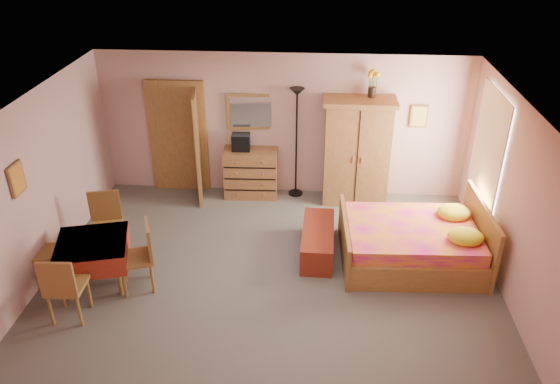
# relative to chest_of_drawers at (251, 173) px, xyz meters

# --- Properties ---
(floor) EXTENTS (6.50, 6.50, 0.00)m
(floor) POSITION_rel_chest_of_drawers_xyz_m (0.57, -2.28, -0.45)
(floor) COLOR slate
(floor) RESTS_ON ground
(ceiling) EXTENTS (6.50, 6.50, 0.00)m
(ceiling) POSITION_rel_chest_of_drawers_xyz_m (0.57, -2.28, 2.15)
(ceiling) COLOR brown
(ceiling) RESTS_ON wall_back
(wall_back) EXTENTS (6.50, 0.10, 2.60)m
(wall_back) POSITION_rel_chest_of_drawers_xyz_m (0.57, 0.22, 0.85)
(wall_back) COLOR tan
(wall_back) RESTS_ON floor
(wall_front) EXTENTS (6.50, 0.10, 2.60)m
(wall_front) POSITION_rel_chest_of_drawers_xyz_m (0.57, -4.78, 0.85)
(wall_front) COLOR tan
(wall_front) RESTS_ON floor
(wall_left) EXTENTS (0.10, 5.00, 2.60)m
(wall_left) POSITION_rel_chest_of_drawers_xyz_m (-2.68, -2.28, 0.85)
(wall_left) COLOR tan
(wall_left) RESTS_ON floor
(wall_right) EXTENTS (0.10, 5.00, 2.60)m
(wall_right) POSITION_rel_chest_of_drawers_xyz_m (3.82, -2.28, 0.85)
(wall_right) COLOR tan
(wall_right) RESTS_ON floor
(doorway) EXTENTS (1.06, 0.12, 2.15)m
(doorway) POSITION_rel_chest_of_drawers_xyz_m (-1.33, 0.19, 0.57)
(doorway) COLOR #9E6B35
(doorway) RESTS_ON floor
(window) EXTENTS (0.08, 1.40, 1.95)m
(window) POSITION_rel_chest_of_drawers_xyz_m (3.78, -1.08, 1.00)
(window) COLOR white
(window) RESTS_ON wall_right
(picture_left) EXTENTS (0.04, 0.32, 0.42)m
(picture_left) POSITION_rel_chest_of_drawers_xyz_m (-2.65, -2.88, 1.25)
(picture_left) COLOR orange
(picture_left) RESTS_ON wall_left
(picture_back) EXTENTS (0.30, 0.04, 0.40)m
(picture_back) POSITION_rel_chest_of_drawers_xyz_m (2.92, 0.19, 1.10)
(picture_back) COLOR #D8BF59
(picture_back) RESTS_ON wall_back
(chest_of_drawers) EXTENTS (0.98, 0.51, 0.91)m
(chest_of_drawers) POSITION_rel_chest_of_drawers_xyz_m (0.00, 0.00, 0.00)
(chest_of_drawers) COLOR brown
(chest_of_drawers) RESTS_ON floor
(wall_mirror) EXTENTS (0.84, 0.11, 0.66)m
(wall_mirror) POSITION_rel_chest_of_drawers_xyz_m (0.00, 0.21, 1.10)
(wall_mirror) COLOR silver
(wall_mirror) RESTS_ON wall_back
(stereo) EXTENTS (0.33, 0.25, 0.30)m
(stereo) POSITION_rel_chest_of_drawers_xyz_m (-0.16, -0.00, 0.60)
(stereo) COLOR black
(stereo) RESTS_ON chest_of_drawers
(floor_lamp) EXTENTS (0.33, 0.33, 2.03)m
(floor_lamp) POSITION_rel_chest_of_drawers_xyz_m (0.81, 0.09, 0.56)
(floor_lamp) COLOR black
(floor_lamp) RESTS_ON floor
(wardrobe) EXTENTS (1.23, 0.64, 1.93)m
(wardrobe) POSITION_rel_chest_of_drawers_xyz_m (1.88, -0.07, 0.51)
(wardrobe) COLOR #996333
(wardrobe) RESTS_ON floor
(sunflower_vase) EXTENTS (0.19, 0.19, 0.47)m
(sunflower_vase) POSITION_rel_chest_of_drawers_xyz_m (2.07, 0.05, 1.71)
(sunflower_vase) COLOR yellow
(sunflower_vase) RESTS_ON wardrobe
(bed) EXTENTS (2.15, 1.72, 0.97)m
(bed) POSITION_rel_chest_of_drawers_xyz_m (2.63, -1.88, 0.03)
(bed) COLOR #DC1588
(bed) RESTS_ON floor
(bench) EXTENTS (0.51, 1.30, 0.43)m
(bench) POSITION_rel_chest_of_drawers_xyz_m (1.24, -1.79, -0.24)
(bench) COLOR maroon
(bench) RESTS_ON floor
(dining_table) EXTENTS (1.16, 1.16, 0.69)m
(dining_table) POSITION_rel_chest_of_drawers_xyz_m (-1.89, -2.76, -0.11)
(dining_table) COLOR maroon
(dining_table) RESTS_ON floor
(chair_south) EXTENTS (0.47, 0.47, 1.00)m
(chair_south) POSITION_rel_chest_of_drawers_xyz_m (-1.97, -3.48, 0.05)
(chair_south) COLOR olive
(chair_south) RESTS_ON floor
(chair_north) EXTENTS (0.56, 0.56, 1.02)m
(chair_north) POSITION_rel_chest_of_drawers_xyz_m (-1.94, -2.10, 0.05)
(chair_north) COLOR #B07C3B
(chair_north) RESTS_ON floor
(chair_west) EXTENTS (0.52, 0.52, 0.94)m
(chair_west) POSITION_rel_chest_of_drawers_xyz_m (-2.58, -2.73, 0.02)
(chair_west) COLOR #A07436
(chair_west) RESTS_ON floor
(chair_east) EXTENTS (0.59, 0.59, 1.01)m
(chair_east) POSITION_rel_chest_of_drawers_xyz_m (-1.27, -2.82, 0.05)
(chair_east) COLOR #9B6734
(chair_east) RESTS_ON floor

